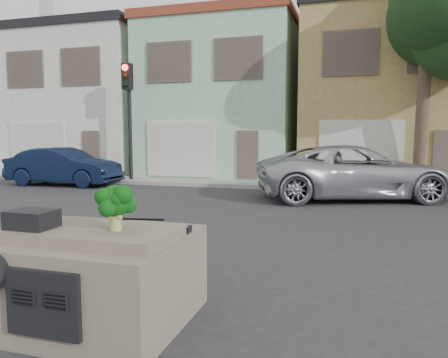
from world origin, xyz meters
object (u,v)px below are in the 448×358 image
at_px(silver_pickup, 354,199).
at_px(broccoli, 115,207).
at_px(navy_sedan, 65,185).
at_px(traffic_signal, 129,123).

xyz_separation_m(silver_pickup, broccoli, (-2.43, -10.70, 1.37)).
bearing_deg(silver_pickup, broccoli, 148.21).
bearing_deg(broccoli, navy_sedan, 129.01).
height_order(traffic_signal, broccoli, traffic_signal).
xyz_separation_m(navy_sedan, silver_pickup, (11.46, -0.45, 0.00)).
bearing_deg(broccoli, traffic_signal, 118.37).
relative_size(traffic_signal, broccoli, 10.20).
bearing_deg(traffic_signal, silver_pickup, -12.03).
height_order(navy_sedan, broccoli, broccoli).
relative_size(navy_sedan, broccoli, 9.37).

